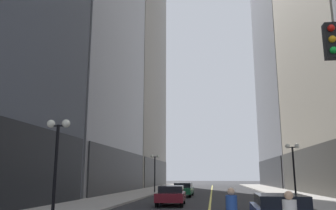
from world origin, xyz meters
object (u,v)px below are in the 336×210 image
Objects in this scene: street_lamp_left_far at (155,165)px; street_lamp_right_mid at (293,159)px; street_lamp_left_near at (57,146)px; car_green at (183,189)px; car_maroon at (171,195)px.

street_lamp_left_far is 1.00× the size of street_lamp_right_mid.
street_lamp_left_near and street_lamp_right_mid have the same top height.
street_lamp_left_near is at bearing -100.33° from car_green.
car_maroon is at bearing -159.96° from street_lamp_right_mid.
car_green is 1.06× the size of street_lamp_right_mid.
car_green is 6.65m from street_lamp_left_far.
street_lamp_left_far is (0.00, 25.24, 0.00)m from street_lamp_left_near.
car_maroon is at bearing 69.44° from street_lamp_left_near.
street_lamp_left_far is at bearing 90.00° from street_lamp_left_near.
street_lamp_right_mid is (12.80, 13.32, 0.00)m from street_lamp_left_near.
car_green is at bearing 90.28° from car_maroon.
street_lamp_left_near and street_lamp_left_far have the same top height.
car_green is at bearing 142.31° from street_lamp_right_mid.
street_lamp_left_near is 1.00× the size of street_lamp_right_mid.
street_lamp_right_mid is at bearing 20.04° from car_maroon.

